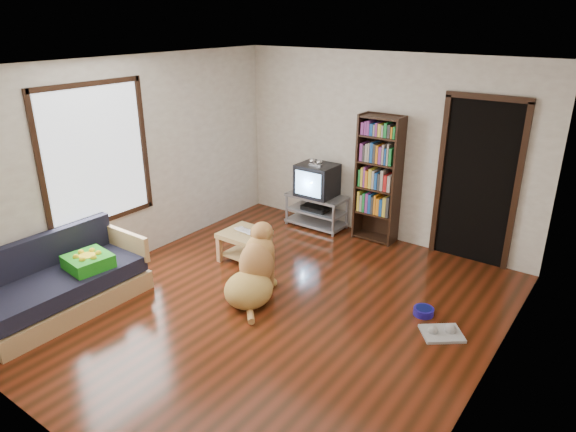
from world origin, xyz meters
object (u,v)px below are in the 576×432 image
Objects in this scene: grey_rag at (442,334)px; crt_tv at (318,179)px; dog_bowl at (424,311)px; bookshelf at (379,173)px; sofa at (62,287)px; coffee_table at (244,240)px; dog at (254,272)px; laptop at (243,232)px; tv_stand at (316,209)px; green_cushion at (88,261)px.

crt_tv is (-2.62, 1.69, 0.73)m from grey_rag.
dog_bowl is 2.26m from bookshelf.
dog_bowl is at bearing 140.19° from grey_rag.
coffee_table is (0.84, 2.09, 0.02)m from sofa.
dog is (1.56, 1.43, 0.06)m from sofa.
dog is at bearing -35.65° from laptop.
coffee_table is at bearing 177.20° from grey_rag.
grey_rag is at bearing -32.57° from tv_stand.
crt_tv is at bearing 91.31° from laptop.
crt_tv is (0.85, 3.37, 0.25)m from green_cushion.
tv_stand reaches higher than coffee_table.
crt_tv is 0.32× the size of bookshelf.
sofa is (-1.92, -3.72, -0.74)m from bookshelf.
coffee_table reaches higher than dog_bowl.
sofa is (-0.97, -3.65, -0.48)m from crt_tv.
crt_tv reaches higher than grey_rag.
bookshelf is at bearing 69.45° from green_cushion.
coffee_table is at bearing -94.76° from crt_tv.
dog_bowl is 1.92m from dog.
coffee_table is (-2.45, -0.12, 0.24)m from dog_bowl.
laptop is 1.35× the size of dog_bowl.
sofa reaches higher than green_cushion.
crt_tv is at bearing 75.07° from sofa.
green_cushion is 1.10× the size of grey_rag.
laptop is 0.54× the size of coffee_table.
green_cushion reaches higher than dog_bowl.
grey_rag is 2.62m from bookshelf.
green_cushion is at bearing -104.16° from crt_tv.
green_cushion is at bearing -106.04° from laptop.
dog reaches higher than green_cushion.
coffee_table is 0.56× the size of dog.
dog_bowl is at bearing 2.70° from coffee_table.
grey_rag is 0.44× the size of tv_stand.
coffee_table is (-0.13, -1.54, 0.01)m from tv_stand.
crt_tv is 0.59× the size of dog.
dog is at bearing 45.70° from green_cushion.
sofa is 2.11m from dog.
coffee_table is (0.72, 1.81, -0.21)m from green_cushion.
bookshelf reaches higher than dog_bowl.
grey_rag is at bearing -46.64° from bookshelf.
bookshelf reaches higher than crt_tv.
bookshelf is 1.85× the size of dog.
bookshelf is (0.95, 0.07, 0.26)m from crt_tv.
crt_tv reaches higher than sofa.
laptop is 2.07m from bookshelf.
green_cushion is 0.45× the size of dog.
dog_bowl is (3.17, 1.93, -0.45)m from green_cushion.
dog is (-1.73, -0.78, 0.28)m from dog_bowl.
dog_bowl is (2.45, 0.15, -0.37)m from laptop.
bookshelf is (0.95, 0.09, 0.73)m from tv_stand.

